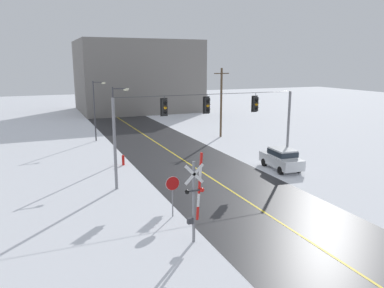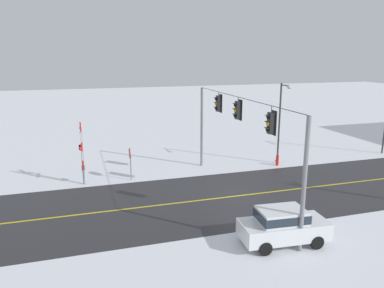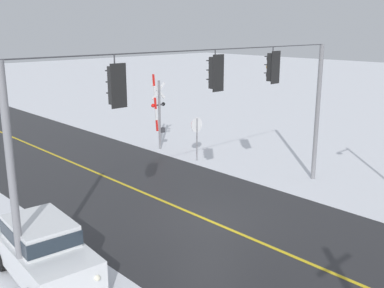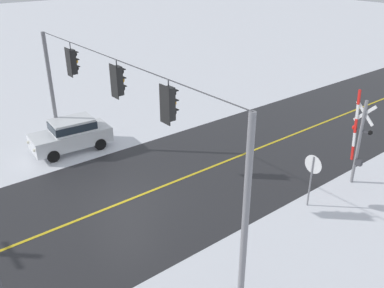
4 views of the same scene
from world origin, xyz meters
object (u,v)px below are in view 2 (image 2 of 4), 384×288
at_px(parked_car_white, 283,225).
at_px(streetlamp_near, 281,116).
at_px(fire_hydrant, 277,160).
at_px(stop_sign, 130,157).
at_px(railroad_crossing, 82,153).

relative_size(parked_car_white, streetlamp_near, 0.66).
distance_m(parked_car_white, fire_hydrant, 13.02).
bearing_deg(stop_sign, fire_hydrant, 90.81).
xyz_separation_m(railroad_crossing, streetlamp_near, (-0.46, 15.26, 1.67)).
bearing_deg(railroad_crossing, parked_car_white, 37.58).
bearing_deg(streetlamp_near, parked_car_white, -29.11).
distance_m(stop_sign, railroad_crossing, 3.25).
xyz_separation_m(stop_sign, railroad_crossing, (-0.06, -3.20, 0.54)).
height_order(railroad_crossing, parked_car_white, railroad_crossing).
distance_m(parked_car_white, streetlamp_near, 13.80).
xyz_separation_m(parked_car_white, streetlamp_near, (-11.77, 6.56, 2.96)).
relative_size(railroad_crossing, fire_hydrant, 4.98).
bearing_deg(fire_hydrant, parked_car_white, -28.60).
xyz_separation_m(parked_car_white, fire_hydrant, (-11.42, 6.23, -0.49)).
height_order(parked_car_white, streetlamp_near, streetlamp_near).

